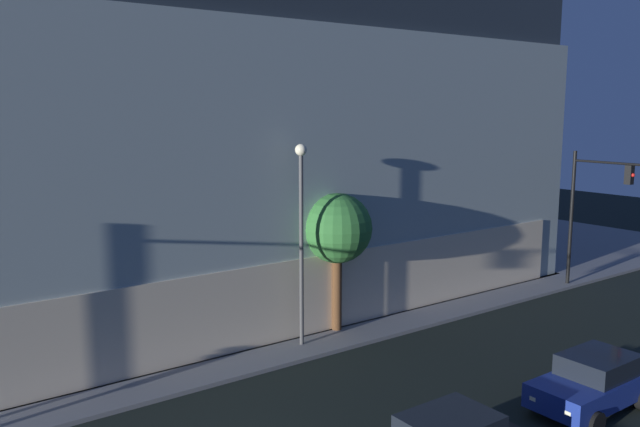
{
  "coord_description": "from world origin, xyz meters",
  "views": [
    {
      "loc": [
        -6.83,
        -12.16,
        9.0
      ],
      "look_at": [
        5.31,
        4.45,
        5.73
      ],
      "focal_mm": 36.52,
      "sensor_mm": 36.0,
      "label": 1
    }
  ],
  "objects_px": {
    "modern_building": "(195,138)",
    "street_lamp_sidewalk": "(301,220)",
    "sidewalk_tree": "(337,229)",
    "car_blue": "(593,382)",
    "traffic_light_far_corner": "(608,194)"
  },
  "relations": [
    {
      "from": "modern_building",
      "to": "street_lamp_sidewalk",
      "type": "distance_m",
      "value": 15.13
    },
    {
      "from": "sidewalk_tree",
      "to": "car_blue",
      "type": "relative_size",
      "value": 1.33
    },
    {
      "from": "modern_building",
      "to": "car_blue",
      "type": "distance_m",
      "value": 25.07
    },
    {
      "from": "modern_building",
      "to": "sidewalk_tree",
      "type": "bearing_deg",
      "value": -92.41
    },
    {
      "from": "traffic_light_far_corner",
      "to": "sidewalk_tree",
      "type": "relative_size",
      "value": 1.22
    },
    {
      "from": "street_lamp_sidewalk",
      "to": "car_blue",
      "type": "distance_m",
      "value": 11.14
    },
    {
      "from": "modern_building",
      "to": "sidewalk_tree",
      "type": "distance_m",
      "value": 14.48
    },
    {
      "from": "sidewalk_tree",
      "to": "car_blue",
      "type": "xyz_separation_m",
      "value": [
        2.08,
        -10.03,
        -3.44
      ]
    },
    {
      "from": "street_lamp_sidewalk",
      "to": "sidewalk_tree",
      "type": "distance_m",
      "value": 2.3
    },
    {
      "from": "modern_building",
      "to": "street_lamp_sidewalk",
      "type": "relative_size",
      "value": 3.91
    },
    {
      "from": "traffic_light_far_corner",
      "to": "car_blue",
      "type": "relative_size",
      "value": 1.63
    },
    {
      "from": "sidewalk_tree",
      "to": "car_blue",
      "type": "bearing_deg",
      "value": -78.26
    },
    {
      "from": "modern_building",
      "to": "traffic_light_far_corner",
      "type": "distance_m",
      "value": 22.1
    },
    {
      "from": "modern_building",
      "to": "sidewalk_tree",
      "type": "relative_size",
      "value": 5.32
    },
    {
      "from": "modern_building",
      "to": "car_blue",
      "type": "relative_size",
      "value": 7.1
    }
  ]
}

